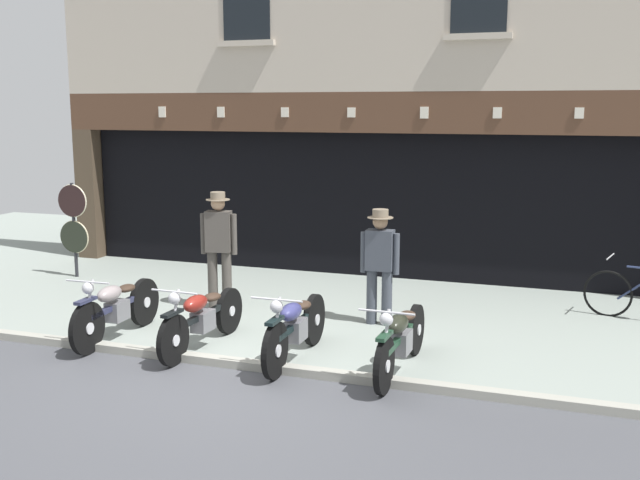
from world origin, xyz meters
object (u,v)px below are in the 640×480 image
motorcycle_center_right (401,338)px  advert_board_near (508,189)px  salesman_left (219,244)px  shopkeeper_center (380,261)px  tyre_sign_pole (73,220)px  motorcycle_left (116,307)px  motorcycle_center (295,326)px  motorcycle_center_left (202,317)px  advert_board_far (585,187)px

motorcycle_center_right → advert_board_near: (0.71, 4.87, 1.26)m
salesman_left → shopkeeper_center: bearing=168.0°
salesman_left → tyre_sign_pole: (-3.46, 1.11, 0.03)m
salesman_left → shopkeeper_center: salesman_left is taller
advert_board_near → shopkeeper_center: bearing=-115.7°
motorcycle_left → tyre_sign_pole: tyre_sign_pole is taller
motorcycle_center → tyre_sign_pole: tyre_sign_pole is taller
motorcycle_center → tyre_sign_pole: (-5.40, 2.96, 0.61)m
tyre_sign_pole → advert_board_near: bearing=14.4°
motorcycle_center_left → shopkeeper_center: (1.85, 1.82, 0.50)m
motorcycle_center_right → advert_board_far: (1.93, 4.87, 1.33)m
motorcycle_center_left → tyre_sign_pole: 5.09m
motorcycle_center_left → motorcycle_center: (1.29, -0.04, 0.01)m
motorcycle_center → motorcycle_center_right: motorcycle_center is taller
motorcycle_center → salesman_left: bearing=-43.9°
motorcycle_center → motorcycle_left: bearing=-0.8°
advert_board_near → advert_board_far: size_ratio=0.91×
motorcycle_center_left → advert_board_near: advert_board_near is taller
salesman_left → advert_board_far: (5.17, 3.02, 0.75)m
motorcycle_center → advert_board_near: size_ratio=2.00×
motorcycle_center_left → tyre_sign_pole: bearing=-33.3°
motorcycle_center_right → salesman_left: 3.78m
motorcycle_left → tyre_sign_pole: (-2.86, 2.94, 0.60)m
motorcycle_center_left → shopkeeper_center: size_ratio=1.23×
advert_board_near → advert_board_far: bearing=0.0°
motorcycle_left → motorcycle_center_left: size_ratio=0.99×
motorcycle_left → motorcycle_center_left: (1.26, 0.01, -0.01)m
shopkeeper_center → advert_board_near: size_ratio=1.65×
motorcycle_center_left → tyre_sign_pole: size_ratio=1.19×
motorcycle_center_left → motorcycle_center: motorcycle_center is taller
motorcycle_center_left → salesman_left: (-0.66, 1.82, 0.59)m
motorcycle_center_right → advert_board_far: advert_board_far is taller
motorcycle_center_right → motorcycle_center: bearing=1.6°
advert_board_far → advert_board_near: bearing=-180.0°
motorcycle_center_right → advert_board_far: 5.41m
motorcycle_center_left → tyre_sign_pole: tyre_sign_pole is taller
tyre_sign_pole → motorcycle_left: bearing=-45.8°
motorcycle_left → advert_board_near: (4.55, 4.84, 1.24)m
tyre_sign_pole → advert_board_far: size_ratio=1.56×
motorcycle_left → shopkeeper_center: 3.64m
shopkeeper_center → motorcycle_center_left: bearing=43.8°
motorcycle_left → advert_board_near: 6.76m
tyre_sign_pole → advert_board_near: (7.41, 1.91, 0.64)m
motorcycle_center_right → shopkeeper_center: shopkeeper_center is taller
motorcycle_center → advert_board_near: advert_board_near is taller
motorcycle_center_right → advert_board_near: 5.08m
motorcycle_center → motorcycle_center_right: bearing=179.7°
motorcycle_center_right → shopkeeper_center: (-0.74, 1.86, 0.50)m
motorcycle_center_left → motorcycle_center_right: 2.59m
motorcycle_center_left → advert_board_near: size_ratio=2.04×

